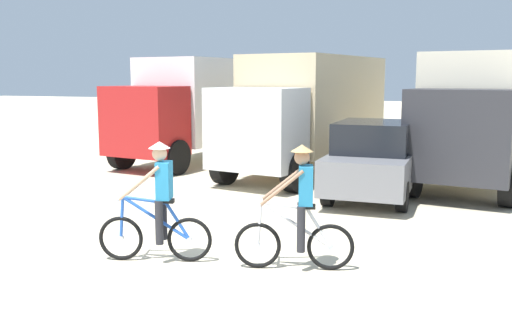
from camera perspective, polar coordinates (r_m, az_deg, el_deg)
ground_plane at (r=8.79m, az=-9.95°, el=-10.08°), size 120.00×120.00×0.00m
box_truck_avon_van at (r=18.95m, az=-5.57°, el=5.63°), size 3.41×7.04×3.35m
box_truck_tan_camper at (r=16.40m, az=5.18°, el=5.22°), size 3.60×7.07×3.35m
box_truck_cream_rv at (r=15.90m, az=21.60°, el=4.57°), size 3.41×7.04×3.35m
sedan_parked at (r=13.30m, az=11.81°, el=0.06°), size 1.82×4.22×1.76m
cyclist_orange_shirt at (r=8.61m, az=-9.81°, el=-4.61°), size 1.68×0.65×1.82m
cyclist_cowboy_hat at (r=8.15m, az=4.28°, el=-5.25°), size 1.69×0.63×1.82m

